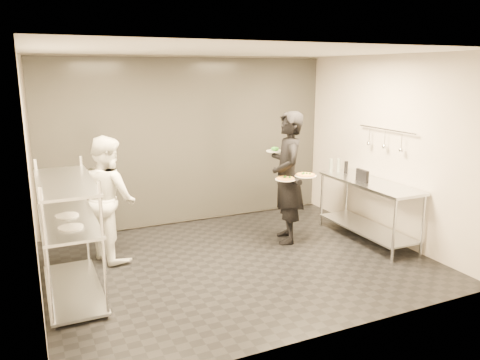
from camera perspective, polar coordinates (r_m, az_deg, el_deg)
name	(u,v)px	position (r m, az deg, el deg)	size (l,w,h in m)	color
room_shell	(207,149)	(7.17, -4.05, 3.85)	(5.00, 4.00, 2.80)	black
pass_rack	(69,231)	(5.74, -20.13, -5.87)	(0.60, 1.60, 1.50)	silver
prep_counter	(368,200)	(7.43, 15.38, -2.39)	(0.60, 1.80, 0.92)	silver
utensil_rail	(385,140)	(7.40, 17.29, 4.73)	(0.07, 1.20, 0.31)	silver
waiter	(288,178)	(7.05, 5.85, 0.27)	(0.72, 0.47, 1.98)	black
chef	(108,198)	(6.65, -15.74, -2.14)	(0.84, 0.65, 1.72)	white
pizza_plate_near	(286,179)	(6.81, 5.57, 0.16)	(0.30, 0.30, 0.05)	white
pizza_plate_far	(305,175)	(6.96, 7.98, 0.60)	(0.32, 0.32, 0.05)	white
salad_plate	(275,150)	(7.25, 4.29, 3.69)	(0.27, 0.27, 0.07)	white
pos_monitor	(362,176)	(7.29, 14.67, 0.50)	(0.05, 0.26, 0.19)	black
bottle_green	(331,165)	(7.86, 11.05, 1.76)	(0.06, 0.06, 0.23)	gray
bottle_clear	(339,165)	(7.95, 11.95, 1.81)	(0.07, 0.07, 0.22)	gray
bottle_dark	(346,167)	(7.81, 12.80, 1.50)	(0.06, 0.06, 0.20)	black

